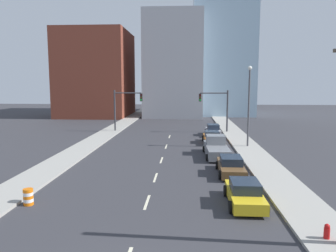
% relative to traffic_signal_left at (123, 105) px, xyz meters
% --- Properties ---
extents(sidewalk_left, '(2.95, 89.37, 0.17)m').
position_rel_traffic_signal_left_xyz_m(sidewalk_left, '(-1.84, 8.02, -3.80)').
color(sidewalk_left, '#9E9B93').
rests_on(sidewalk_left, ground).
extents(sidewalk_right, '(2.95, 89.37, 0.17)m').
position_rel_traffic_signal_left_xyz_m(sidewalk_right, '(15.75, 8.02, -3.80)').
color(sidewalk_right, '#9E9B93').
rests_on(sidewalk_right, ground).
extents(lane_stripe_at_9m, '(0.16, 2.40, 0.01)m').
position_rel_traffic_signal_left_xyz_m(lane_stripe_at_9m, '(6.96, -28.11, -3.88)').
color(lane_stripe_at_9m, beige).
rests_on(lane_stripe_at_9m, ground).
extents(lane_stripe_at_14m, '(0.16, 2.40, 0.01)m').
position_rel_traffic_signal_left_xyz_m(lane_stripe_at_14m, '(6.96, -23.00, -3.88)').
color(lane_stripe_at_14m, beige).
rests_on(lane_stripe_at_14m, ground).
extents(lane_stripe_at_19m, '(0.16, 2.40, 0.01)m').
position_rel_traffic_signal_left_xyz_m(lane_stripe_at_19m, '(6.96, -17.42, -3.88)').
color(lane_stripe_at_19m, beige).
rests_on(lane_stripe_at_19m, ground).
extents(lane_stripe_at_26m, '(0.16, 2.40, 0.01)m').
position_rel_traffic_signal_left_xyz_m(lane_stripe_at_26m, '(6.96, -10.94, -3.88)').
color(lane_stripe_at_26m, beige).
rests_on(lane_stripe_at_26m, ground).
extents(lane_stripe_at_33m, '(0.16, 2.40, 0.01)m').
position_rel_traffic_signal_left_xyz_m(lane_stripe_at_33m, '(6.96, -4.06, -3.88)').
color(lane_stripe_at_33m, beige).
rests_on(lane_stripe_at_33m, ground).
extents(building_brick_left, '(14.00, 16.00, 17.85)m').
position_rel_traffic_signal_left_xyz_m(building_brick_left, '(-10.25, 23.36, 5.04)').
color(building_brick_left, brown).
rests_on(building_brick_left, ground).
extents(building_office_center, '(12.00, 20.00, 21.43)m').
position_rel_traffic_signal_left_xyz_m(building_office_center, '(6.28, 27.36, 6.83)').
color(building_office_center, '#A8A8AD').
rests_on(building_office_center, ground).
extents(building_glass_right, '(13.00, 20.00, 41.24)m').
position_rel_traffic_signal_left_xyz_m(building_glass_right, '(16.98, 31.36, 16.73)').
color(building_glass_right, '#99B7CC').
rests_on(building_glass_right, ground).
extents(traffic_signal_left, '(4.15, 0.35, 6.00)m').
position_rel_traffic_signal_left_xyz_m(traffic_signal_left, '(0.00, 0.00, 0.00)').
color(traffic_signal_left, '#38383D').
rests_on(traffic_signal_left, ground).
extents(traffic_signal_right, '(4.15, 0.35, 6.00)m').
position_rel_traffic_signal_left_xyz_m(traffic_signal_right, '(13.72, 0.00, 0.00)').
color(traffic_signal_right, '#38383D').
rests_on(traffic_signal_right, ground).
extents(traffic_barrel, '(0.56, 0.56, 0.95)m').
position_rel_traffic_signal_left_xyz_m(traffic_barrel, '(0.22, -28.95, -3.41)').
color(traffic_barrel, orange).
rests_on(traffic_barrel, ground).
extents(street_lamp, '(0.44, 0.44, 8.78)m').
position_rel_traffic_signal_left_xyz_m(street_lamp, '(15.86, -10.92, 1.18)').
color(street_lamp, '#4C4C51').
rests_on(street_lamp, ground).
extents(fire_hydrant, '(0.26, 0.26, 0.84)m').
position_rel_traffic_signal_left_xyz_m(fire_hydrant, '(15.44, -32.49, -3.47)').
color(fire_hydrant, red).
rests_on(fire_hydrant, ground).
extents(sedan_yellow, '(2.11, 4.43, 1.39)m').
position_rel_traffic_signal_left_xyz_m(sedan_yellow, '(12.62, -28.11, -3.24)').
color(sedan_yellow, gold).
rests_on(sedan_yellow, ground).
extents(sedan_brown, '(2.13, 4.78, 1.39)m').
position_rel_traffic_signal_left_xyz_m(sedan_brown, '(12.65, -21.74, -3.25)').
color(sedan_brown, brown).
rests_on(sedan_brown, ground).
extents(pickup_truck_gray, '(2.42, 6.30, 1.90)m').
position_rel_traffic_signal_left_xyz_m(pickup_truck_gray, '(12.08, -15.30, -3.11)').
color(pickup_truck_gray, slate).
rests_on(pickup_truck_gray, ground).
extents(sedan_orange, '(2.18, 4.43, 1.38)m').
position_rel_traffic_signal_left_xyz_m(sedan_orange, '(12.18, -8.29, -3.25)').
color(sedan_orange, orange).
rests_on(sedan_orange, ground).
extents(sedan_silver, '(2.09, 4.45, 1.51)m').
position_rel_traffic_signal_left_xyz_m(sedan_silver, '(12.74, -2.74, -3.20)').
color(sedan_silver, '#B2B2BC').
rests_on(sedan_silver, ground).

